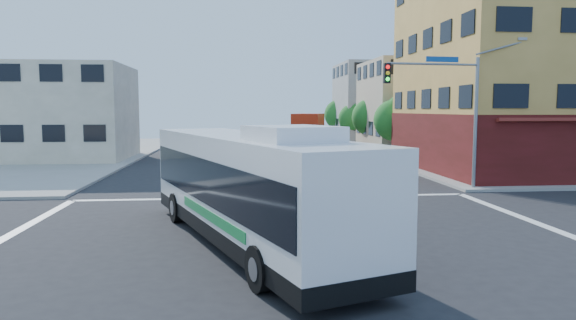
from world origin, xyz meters
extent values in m
plane|color=black|center=(0.00, 0.00, 0.00)|extent=(120.00, 120.00, 0.00)
cube|color=gold|center=(20.00, 18.50, 7.00)|extent=(18.00, 15.00, 14.00)
cube|color=#591415|center=(20.00, 18.50, 2.00)|extent=(18.09, 15.08, 4.00)
cube|color=tan|center=(17.00, 34.00, 4.50)|extent=(12.00, 10.00, 9.00)
cube|color=#9A9A95|center=(17.00, 48.00, 5.00)|extent=(12.00, 10.00, 10.00)
cube|color=beige|center=(-17.00, 30.00, 4.00)|extent=(12.00, 10.00, 8.00)
cylinder|color=gray|center=(10.80, 10.80, 3.50)|extent=(0.18, 0.18, 7.00)
cylinder|color=gray|center=(8.30, 10.55, 6.60)|extent=(5.01, 0.62, 0.12)
cube|color=black|center=(5.80, 10.30, 6.10)|extent=(0.32, 0.30, 1.00)
sphere|color=#FF0C0C|center=(5.80, 10.13, 6.40)|extent=(0.20, 0.20, 0.20)
sphere|color=yellow|center=(5.80, 10.13, 6.10)|extent=(0.20, 0.20, 0.20)
sphere|color=#19FF33|center=(5.80, 10.13, 5.80)|extent=(0.20, 0.20, 0.20)
cube|color=navy|center=(8.80, 10.60, 6.85)|extent=(1.80, 0.22, 0.28)
cube|color=gray|center=(13.30, 11.05, 8.00)|extent=(0.50, 0.22, 0.14)
cylinder|color=#351F13|center=(11.80, 28.00, 0.96)|extent=(0.28, 0.28, 1.92)
sphere|color=#1A5D21|center=(11.80, 28.00, 3.37)|extent=(3.60, 3.60, 3.60)
sphere|color=#1A5D21|center=(12.20, 27.70, 4.27)|extent=(2.52, 2.52, 2.52)
cylinder|color=#351F13|center=(11.80, 36.00, 1.00)|extent=(0.28, 0.28, 1.99)
sphere|color=#1A5D21|center=(11.80, 36.00, 3.51)|extent=(3.80, 3.80, 3.80)
sphere|color=#1A5D21|center=(12.20, 35.70, 4.46)|extent=(2.66, 2.66, 2.66)
cylinder|color=#351F13|center=(11.80, 44.00, 0.94)|extent=(0.28, 0.28, 1.89)
sphere|color=#1A5D21|center=(11.80, 44.00, 3.25)|extent=(3.40, 3.40, 3.40)
sphere|color=#1A5D21|center=(12.20, 43.70, 4.10)|extent=(2.38, 2.38, 2.38)
cylinder|color=#351F13|center=(11.80, 52.00, 1.01)|extent=(0.28, 0.28, 2.03)
sphere|color=#1A5D21|center=(11.80, 52.00, 3.63)|extent=(4.00, 4.00, 4.00)
sphere|color=#1A5D21|center=(12.20, 51.70, 4.63)|extent=(2.80, 2.80, 2.80)
cube|color=black|center=(-1.45, 0.87, 0.60)|extent=(7.03, 13.21, 0.49)
cube|color=silver|center=(-1.45, 0.87, 1.92)|extent=(7.01, 13.18, 3.09)
cube|color=black|center=(-1.45, 0.87, 2.11)|extent=(6.93, 12.83, 1.36)
cube|color=black|center=(-3.63, 6.93, 2.01)|extent=(2.42, 0.92, 1.46)
cube|color=#E5590C|center=(-3.64, 6.96, 3.09)|extent=(1.97, 0.75, 0.30)
cube|color=silver|center=(-1.45, 0.87, 3.41)|extent=(6.87, 12.92, 0.13)
cube|color=silver|center=(-0.35, -2.19, 3.67)|extent=(2.63, 2.90, 0.39)
cube|color=#177F39|center=(-2.58, -0.12, 1.14)|extent=(2.04, 5.62, 0.30)
cube|color=#177F39|center=(0.05, 0.83, 1.14)|extent=(2.04, 5.62, 0.30)
cylinder|color=black|center=(-4.08, 4.35, 0.56)|extent=(0.69, 1.17, 1.13)
cylinder|color=#99999E|center=(-4.22, 4.30, 0.56)|extent=(0.23, 0.55, 0.56)
cylinder|color=black|center=(-1.64, 5.22, 0.56)|extent=(0.69, 1.17, 1.13)
cylinder|color=#99999E|center=(-1.50, 5.28, 0.56)|extent=(0.23, 0.55, 0.56)
cylinder|color=black|center=(-1.26, -3.49, 0.56)|extent=(0.69, 1.17, 1.13)
cylinder|color=#99999E|center=(-1.40, -3.54, 0.56)|extent=(0.23, 0.55, 0.56)
cylinder|color=black|center=(1.18, -2.61, 0.56)|extent=(0.69, 1.17, 1.13)
cylinder|color=#99999E|center=(1.32, -2.56, 0.56)|extent=(0.23, 0.55, 0.56)
cube|color=#29282E|center=(4.26, 31.51, 1.40)|extent=(3.02, 2.94, 2.80)
cube|color=black|center=(3.99, 30.52, 1.83)|extent=(2.20, 0.68, 1.08)
cube|color=#B2250D|center=(5.35, 35.45, 2.26)|extent=(4.10, 6.50, 3.23)
cube|color=black|center=(5.00, 34.21, 0.59)|extent=(4.57, 8.94, 0.32)
cylinder|color=black|center=(3.23, 32.01, 0.54)|extent=(0.58, 1.12, 1.08)
cylinder|color=black|center=(5.41, 31.41, 0.54)|extent=(0.58, 1.12, 1.08)
cylinder|color=black|center=(4.06, 35.03, 0.54)|extent=(0.58, 1.12, 1.08)
cylinder|color=black|center=(6.24, 34.43, 0.54)|extent=(0.58, 1.12, 1.08)
cylinder|color=black|center=(4.77, 37.62, 0.54)|extent=(0.58, 1.12, 1.08)
cylinder|color=black|center=(6.95, 37.02, 0.54)|extent=(0.58, 1.12, 1.08)
imported|color=gold|center=(8.62, 22.52, 0.78)|extent=(2.39, 4.77, 1.56)
camera|label=1|loc=(-1.75, -15.20, 4.27)|focal=32.00mm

